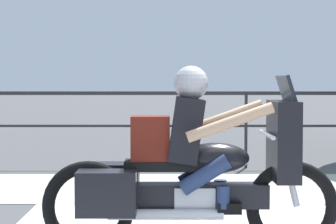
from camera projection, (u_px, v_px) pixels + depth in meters
sidewalk_band at (260, 187)px, 8.87m from camera, size 44.00×2.40×0.01m
fence_railing at (243, 108)px, 10.79m from camera, size 36.00×0.05×1.27m
motorcycle at (188, 169)px, 5.50m from camera, size 2.51×0.76×1.59m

